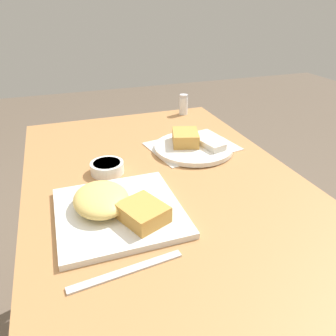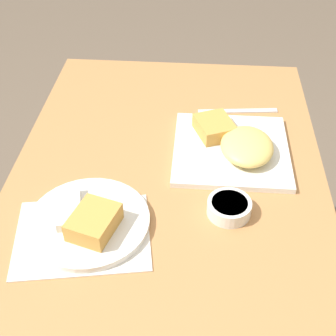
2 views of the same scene
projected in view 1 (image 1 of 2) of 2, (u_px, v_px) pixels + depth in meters
name	position (u px, v px, depth m)	size (l,w,h in m)	color
dining_table	(164.00, 210.00, 0.92)	(1.09, 0.72, 0.78)	#B27A47
menu_card	(192.00, 146.00, 1.06)	(0.24, 0.29, 0.00)	silver
plate_square_near	(115.00, 207.00, 0.72)	(0.27, 0.27, 0.06)	white
plate_oval_far	(193.00, 145.00, 1.03)	(0.25, 0.25, 0.05)	white
sauce_ramekin	(107.00, 167.00, 0.90)	(0.09, 0.09, 0.03)	white
salt_shaker	(184.00, 106.00, 1.33)	(0.03, 0.03, 0.08)	white
butter_knife	(127.00, 271.00, 0.58)	(0.04, 0.21, 0.00)	silver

